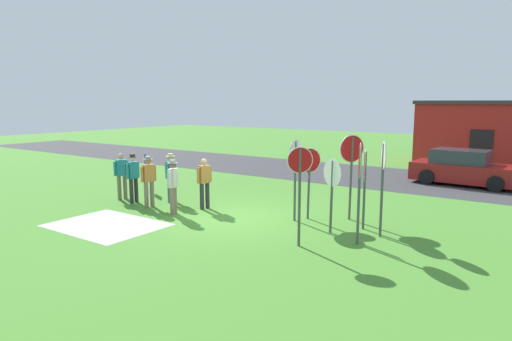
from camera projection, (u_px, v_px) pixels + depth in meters
ground_plane at (227, 218)px, 13.64m from camera, size 80.00×80.00×0.00m
street_asphalt at (354, 174)px, 21.81m from camera, size 60.00×6.40×0.01m
concrete_path at (107, 225)px, 12.87m from camera, size 3.20×2.40×0.01m
building_background at (488, 133)px, 24.97m from camera, size 7.17×4.82×3.60m
parked_car_on_street at (464, 169)px, 19.05m from camera, size 4.40×2.22×1.51m
stop_sign_tallest at (352, 161)px, 13.21m from camera, size 0.48×0.72×2.58m
stop_sign_leaning_right at (295, 165)px, 13.11m from camera, size 0.09×0.89×2.45m
stop_sign_far_back at (332, 183)px, 11.93m from camera, size 0.68×0.38×2.04m
stop_sign_rear_right at (383, 172)px, 11.53m from camera, size 0.34×0.66×2.53m
stop_sign_nearest at (300, 180)px, 10.76m from camera, size 0.46×0.48×2.47m
stop_sign_center_cluster at (359, 174)px, 10.88m from camera, size 0.36×0.82×2.56m
stop_sign_low_front at (365, 174)px, 12.25m from camera, size 0.32×0.85×2.25m
stop_sign_rear_left at (309, 171)px, 13.33m from camera, size 0.48×0.65×2.18m
person_in_dark_shirt at (122, 174)px, 16.15m from camera, size 0.32×0.55×1.69m
person_near_signs at (171, 175)px, 15.69m from camera, size 0.32×0.56×1.74m
person_in_blue at (133, 175)px, 15.58m from camera, size 0.40×0.57×1.74m
person_on_left at (173, 184)px, 13.98m from camera, size 0.35×0.53×1.74m
person_holding_notes at (148, 178)px, 14.92m from camera, size 0.42×0.56×1.74m
person_in_teal at (204, 180)px, 14.71m from camera, size 0.42×0.55×1.69m
info_panel_leftmost at (145, 165)px, 17.71m from camera, size 0.44×0.44×1.51m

